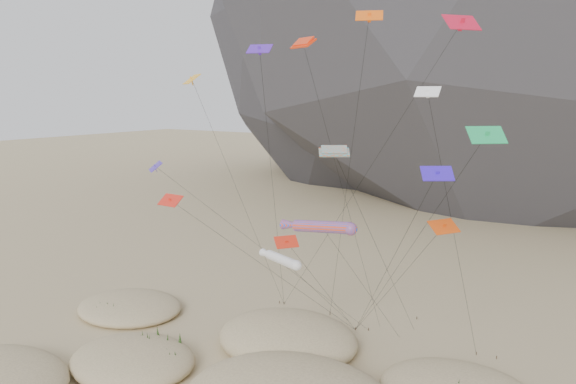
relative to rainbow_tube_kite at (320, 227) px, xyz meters
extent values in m
ellipsoid|color=#2B2B30|center=(-39.09, 109.78, 31.68)|extent=(136.20, 127.83, 116.00)
ellipsoid|color=#CCB789|center=(-13.39, -8.38, -11.73)|extent=(11.31, 9.61, 2.61)
ellipsoid|color=#CCB789|center=(-4.35, 1.95, -11.47)|extent=(13.28, 11.29, 3.77)
ellipsoid|color=#CCB789|center=(-23.19, 0.04, -11.83)|extent=(11.71, 9.96, 2.16)
ellipsoid|color=black|center=(-13.12, -6.06, -11.52)|extent=(3.25, 2.78, 0.97)
ellipsoid|color=black|center=(-10.72, -6.57, -11.62)|extent=(2.28, 1.95, 0.68)
ellipsoid|color=black|center=(-5.08, 2.30, -11.32)|extent=(3.42, 2.93, 1.03)
ellipsoid|color=black|center=(-1.82, 2.02, -11.42)|extent=(2.84, 2.43, 0.85)
ellipsoid|color=black|center=(-23.89, -2.35, -11.82)|extent=(2.17, 1.85, 0.65)
ellipsoid|color=black|center=(-22.35, -2.24, -11.92)|extent=(2.07, 1.77, 0.62)
cylinder|color=#3F2D1E|center=(-4.74, 10.79, -12.17)|extent=(0.08, 0.08, 0.30)
cylinder|color=#3F2D1E|center=(-0.77, 8.72, -12.17)|extent=(0.08, 0.08, 0.30)
cylinder|color=#3F2D1E|center=(0.37, 9.31, -12.17)|extent=(0.08, 0.08, 0.30)
cylinder|color=#3F2D1E|center=(3.37, 14.60, -12.17)|extent=(0.08, 0.08, 0.30)
cylinder|color=#3F2D1E|center=(10.65, 9.72, -12.17)|extent=(0.08, 0.08, 0.30)
cylinder|color=#3F2D1E|center=(-11.05, 10.67, -12.17)|extent=(0.08, 0.08, 0.30)
cylinder|color=#3F2D1E|center=(12.35, 9.89, -12.17)|extent=(0.08, 0.08, 0.30)
cylinder|color=#3F2D1E|center=(-10.44, 10.68, -12.17)|extent=(0.08, 0.08, 0.30)
cylinder|color=#FB491A|center=(0.25, -0.03, 0.03)|extent=(5.54, 1.49, 1.55)
sphere|color=#FB491A|center=(2.94, -0.28, 0.25)|extent=(1.04, 1.04, 1.04)
cone|color=#FB491A|center=(-2.71, 0.25, -0.24)|extent=(2.31, 1.09, 1.11)
cylinder|color=black|center=(1.88, 4.74, -6.14)|extent=(3.29, 9.57, 12.37)
cylinder|color=silver|center=(-2.98, -1.02, -3.00)|extent=(4.77, 3.15, 1.14)
sphere|color=silver|center=(-0.81, -2.24, -2.80)|extent=(0.84, 0.84, 0.84)
cone|color=silver|center=(-5.37, 0.31, -3.25)|extent=(2.13, 1.62, 0.85)
cylinder|color=black|center=(-2.78, 4.76, -7.66)|extent=(0.43, 11.59, 9.33)
cube|color=red|center=(-3.79, 3.55, 14.84)|extent=(2.80, 2.03, 0.77)
cube|color=red|center=(-3.79, 3.55, 15.03)|extent=(2.35, 1.65, 0.75)
cylinder|color=black|center=(-1.45, 7.20, 1.26)|extent=(4.72, 7.34, 27.16)
cube|color=#FB531A|center=(2.70, -2.74, 6.43)|extent=(2.35, 1.98, 0.62)
cube|color=#FB531A|center=(2.70, -2.74, 6.63)|extent=(1.97, 1.64, 0.61)
cylinder|color=black|center=(3.37, 4.63, -2.94)|extent=(1.37, 14.76, 18.76)
cube|color=#1AAB5D|center=(13.31, -2.65, 8.10)|extent=(2.50, 2.36, 1.04)
cube|color=#1AAB5D|center=(13.31, -2.65, 7.95)|extent=(0.45, 0.46, 0.77)
cylinder|color=black|center=(6.27, 3.03, -2.09)|extent=(14.10, 11.40, 20.38)
cube|color=white|center=(8.61, -0.28, 10.76)|extent=(1.75, 0.93, 0.74)
cube|color=white|center=(8.61, -0.28, 10.61)|extent=(0.22, 0.27, 0.57)
cylinder|color=black|center=(9.63, 4.72, -0.75)|extent=(2.07, 10.03, 23.03)
cube|color=#3C1DAE|center=(-16.76, -1.60, 3.94)|extent=(2.39, 2.20, 0.88)
cube|color=#3C1DAE|center=(-16.76, -1.60, 3.79)|extent=(0.38, 0.38, 0.74)
cylinder|color=black|center=(-8.19, 3.86, -4.16)|extent=(17.16, 10.94, 16.22)
cube|color=red|center=(-0.19, -4.67, -0.25)|extent=(1.73, 1.90, 0.76)
cube|color=red|center=(-0.19, -4.67, -0.40)|extent=(0.34, 0.33, 0.58)
cylinder|color=black|center=(-0.48, 2.02, -6.26)|extent=(0.60, 13.41, 12.04)
cube|color=red|center=(-10.57, -6.06, 2.06)|extent=(2.12, 1.16, 0.82)
cube|color=red|center=(-10.57, -6.06, 1.91)|extent=(0.26, 0.27, 0.70)
cylinder|color=black|center=(-5.67, 1.33, -5.10)|extent=(9.83, 14.80, 14.35)
cube|color=#DC430B|center=(10.51, -1.28, 1.62)|extent=(2.03, 2.37, 0.79)
cube|color=#DC430B|center=(10.51, -1.28, 1.47)|extent=(0.33, 0.33, 0.72)
cylinder|color=black|center=(4.87, 3.72, -5.32)|extent=(11.31, 10.03, 13.91)
cube|color=#3418CF|center=(11.72, -7.06, 6.08)|extent=(2.02, 1.77, 0.77)
cube|color=#3418CF|center=(11.72, -7.06, 5.93)|extent=(0.33, 0.34, 0.62)
cylinder|color=black|center=(5.48, 0.83, -3.09)|extent=(12.52, 15.80, 18.36)
cube|color=#4D1FB7|center=(-5.89, 0.08, 14.28)|extent=(2.23, 1.52, 0.79)
cube|color=#4D1FB7|center=(-5.89, 0.08, 14.13)|extent=(0.30, 0.29, 0.69)
cylinder|color=black|center=(-8.17, 5.38, 1.01)|extent=(4.58, 10.64, 26.56)
cube|color=#FFAC1A|center=(-13.18, -0.23, 11.92)|extent=(2.59, 2.27, 0.91)
cube|color=#FFAC1A|center=(-13.18, -0.23, 11.77)|extent=(0.39, 0.39, 0.79)
cylinder|color=black|center=(-11.81, 5.23, -0.17)|extent=(2.76, 10.94, 24.19)
cube|color=#FF5C0D|center=(3.18, 1.66, 16.45)|extent=(2.28, 1.73, 0.86)
cube|color=#FF5C0D|center=(3.18, 1.66, 16.30)|extent=(0.34, 0.36, 0.69)
cylinder|color=black|center=(-0.78, 6.23, 2.09)|extent=(7.95, 9.16, 28.72)
cube|color=red|center=(10.06, 2.02, 15.53)|extent=(2.54, 2.77, 1.14)
cube|color=red|center=(10.06, 2.02, 15.38)|extent=(0.50, 0.49, 0.85)
cylinder|color=black|center=(-0.19, 6.35, 1.63)|extent=(20.53, 8.69, 27.81)
camera|label=1|loc=(21.79, -38.63, 10.57)|focal=35.00mm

